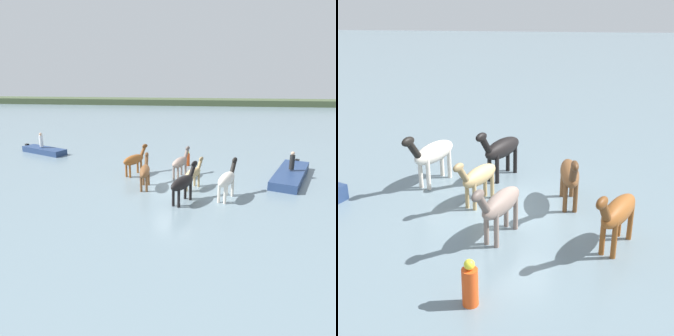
# 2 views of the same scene
# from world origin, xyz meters

# --- Properties ---
(ground_plane) EXTENTS (144.03, 144.03, 0.00)m
(ground_plane) POSITION_xyz_m (0.00, 0.00, 0.00)
(ground_plane) COLOR slate
(horse_pinto_flank) EXTENTS (1.40, 2.62, 2.07)m
(horse_pinto_flank) POSITION_xyz_m (2.99, -1.68, 1.14)
(horse_pinto_flank) COLOR silver
(horse_pinto_flank) RESTS_ON ground_plane
(horse_lead) EXTENTS (0.70, 2.48, 1.93)m
(horse_lead) POSITION_xyz_m (-1.77, -0.41, 1.06)
(horse_lead) COLOR brown
(horse_lead) RESTS_ON ground_plane
(horse_dun_straggler) EXTENTS (1.25, 2.38, 1.89)m
(horse_dun_straggler) POSITION_xyz_m (0.17, 1.90, 1.04)
(horse_dun_straggler) COLOR gray
(horse_dun_straggler) RESTS_ON ground_plane
(horse_rear_stallion) EXTENTS (1.23, 2.16, 1.73)m
(horse_rear_stallion) POSITION_xyz_m (1.12, -0.19, 0.95)
(horse_rear_stallion) COLOR tan
(horse_rear_stallion) RESTS_ON ground_plane
(horse_chestnut_trailing) EXTENTS (1.52, 2.36, 1.93)m
(horse_chestnut_trailing) POSITION_xyz_m (-2.94, 2.10, 1.06)
(horse_chestnut_trailing) COLOR brown
(horse_chestnut_trailing) RESTS_ON ground_plane
(horse_gray_outer) EXTENTS (1.54, 2.51, 2.03)m
(horse_gray_outer) POSITION_xyz_m (0.66, -2.48, 1.12)
(horse_gray_outer) COLOR black
(horse_gray_outer) RESTS_ON ground_plane
(buoy_channel_marker) EXTENTS (0.36, 0.36, 1.14)m
(buoy_channel_marker) POSITION_xyz_m (0.47, 4.83, 0.51)
(buoy_channel_marker) COLOR #E54C19
(buoy_channel_marker) RESTS_ON ground_plane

